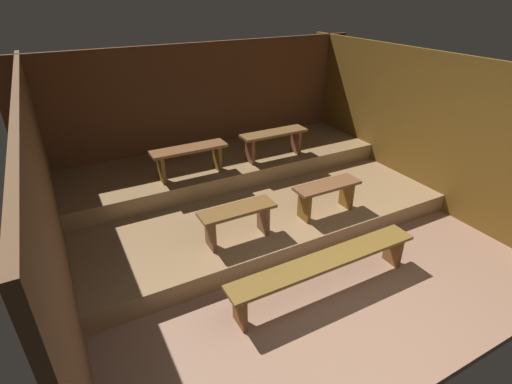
# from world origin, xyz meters

# --- Properties ---
(ground) EXTENTS (5.85, 5.36, 0.08)m
(ground) POSITION_xyz_m (0.00, 2.28, -0.04)
(ground) COLOR #8C664F
(wall_back) EXTENTS (5.85, 0.06, 2.21)m
(wall_back) POSITION_xyz_m (0.00, 4.59, 1.11)
(wall_back) COLOR brown
(wall_back) RESTS_ON ground
(wall_left) EXTENTS (0.06, 5.36, 2.21)m
(wall_left) POSITION_xyz_m (-2.55, 2.28, 1.11)
(wall_left) COLOR brown
(wall_left) RESTS_ON ground
(wall_right) EXTENTS (0.06, 5.36, 2.21)m
(wall_right) POSITION_xyz_m (2.55, 2.28, 1.11)
(wall_right) COLOR brown
(wall_right) RESTS_ON ground
(platform_lower) EXTENTS (5.05, 3.02, 0.26)m
(platform_lower) POSITION_xyz_m (0.00, 3.05, 0.13)
(platform_lower) COLOR #91704B
(platform_lower) RESTS_ON ground
(platform_middle) EXTENTS (5.05, 1.43, 0.26)m
(platform_middle) POSITION_xyz_m (0.00, 3.84, 0.39)
(platform_middle) COLOR olive
(platform_middle) RESTS_ON platform_lower
(bench_floor_center) EXTENTS (2.30, 0.30, 0.44)m
(bench_floor_center) POSITION_xyz_m (-0.10, 0.99, 0.36)
(bench_floor_center) COLOR brown
(bench_floor_center) RESTS_ON ground
(bench_lower_left) EXTENTS (0.93, 0.30, 0.44)m
(bench_lower_left) POSITION_xyz_m (-0.66, 1.99, 0.58)
(bench_lower_left) COLOR brown
(bench_lower_left) RESTS_ON platform_lower
(bench_lower_right) EXTENTS (0.93, 0.30, 0.44)m
(bench_lower_right) POSITION_xyz_m (0.66, 1.99, 0.58)
(bench_lower_right) COLOR brown
(bench_lower_right) RESTS_ON platform_lower
(bench_middle_left) EXTENTS (1.10, 0.30, 0.44)m
(bench_middle_left) POSITION_xyz_m (-0.71, 3.46, 0.84)
(bench_middle_left) COLOR brown
(bench_middle_left) RESTS_ON platform_middle
(bench_middle_right) EXTENTS (1.10, 0.30, 0.44)m
(bench_middle_right) POSITION_xyz_m (0.71, 3.46, 0.84)
(bench_middle_right) COLOR brown
(bench_middle_right) RESTS_ON platform_middle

